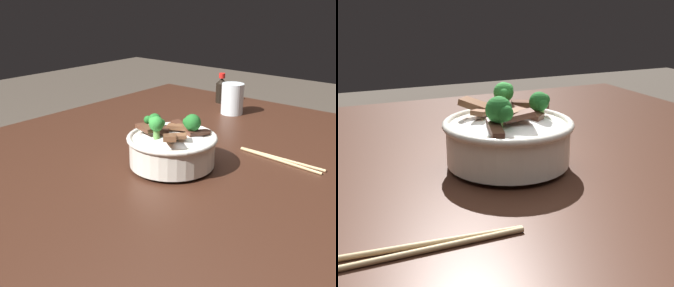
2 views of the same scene
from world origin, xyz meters
TOP-DOWN VIEW (x-y plane):
  - dining_table at (0.00, 0.00)m, footprint 1.27×1.09m
  - rice_bowl at (-0.08, -0.06)m, footprint 0.21×0.21m
  - chopsticks_pair at (0.12, -0.24)m, footprint 0.03×0.23m

SIDE VIEW (x-z plane):
  - dining_table at x=0.00m, z-range 0.30..1.12m
  - chopsticks_pair at x=0.12m, z-range 0.82..0.82m
  - rice_bowl at x=-0.08m, z-range 0.80..0.94m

